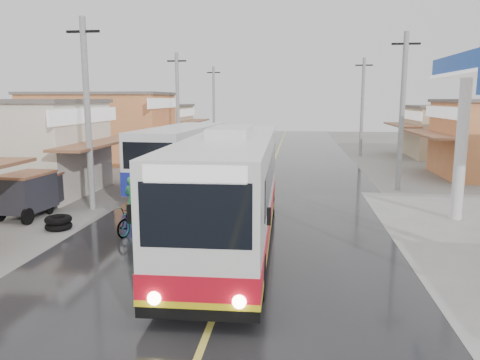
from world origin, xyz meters
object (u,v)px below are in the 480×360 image
at_px(coach_bus, 232,189).
at_px(tyre_stack, 58,223).
at_px(tricycle_near, 27,192).
at_px(cyclist, 135,215).
at_px(tricycle_far, 44,190).
at_px(second_bus, 182,155).

height_order(coach_bus, tyre_stack, coach_bus).
height_order(coach_bus, tricycle_near, coach_bus).
relative_size(cyclist, tricycle_far, 1.05).
xyz_separation_m(second_bus, tricycle_near, (-4.54, -7.15, -0.70)).
xyz_separation_m(second_bus, cyclist, (0.49, -8.81, -1.05)).
relative_size(tricycle_near, tricycle_far, 1.24).
height_order(coach_bus, cyclist, coach_bus).
distance_m(coach_bus, tricycle_far, 9.53).
bearing_deg(tricycle_far, coach_bus, -30.69).
relative_size(cyclist, tyre_stack, 2.16).
bearing_deg(tricycle_near, second_bus, 61.80).
bearing_deg(tricycle_near, coach_bus, -11.38).
height_order(second_bus, tricycle_far, second_bus).
bearing_deg(second_bus, cyclist, -83.53).
bearing_deg(tyre_stack, tricycle_near, 144.68).
distance_m(coach_bus, second_bus, 10.37).
xyz_separation_m(cyclist, tricycle_near, (-5.03, 1.66, 0.35)).
bearing_deg(coach_bus, tricycle_far, 154.89).
bearing_deg(tyre_stack, cyclist, -3.72).
distance_m(tricycle_near, tyre_stack, 2.65).
bearing_deg(second_bus, tyre_stack, -102.75).
relative_size(coach_bus, tyre_stack, 12.73).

